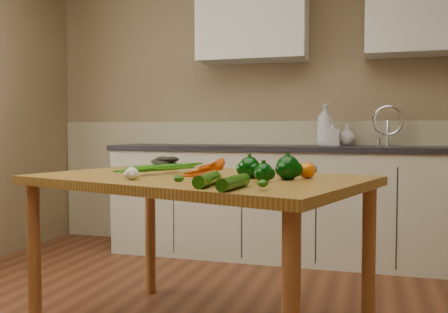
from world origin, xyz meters
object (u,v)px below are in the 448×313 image
object	(u,v)px
zucchini_a	(234,182)
zucchini_b	(207,179)
tomato_b	(288,168)
pepper_a	(249,168)
garlic_bulb	(132,174)
carrot_bunch	(192,168)
pepper_c	(264,173)
soap_bottle_a	(325,125)
table	(199,194)
soap_bottle_b	(333,133)
pepper_b	(288,168)
soap_bottle_c	(347,135)
leafy_greens	(164,158)
tomato_c	(307,170)
tomato_a	(253,168)

from	to	relation	value
zucchini_a	zucchini_b	xyz separation A→B (m)	(-0.13, 0.07, 0.00)
tomato_b	pepper_a	bearing A→B (deg)	-126.63
garlic_bulb	carrot_bunch	bearing A→B (deg)	53.75
carrot_bunch	pepper_c	world-z (taller)	pepper_c
soap_bottle_a	zucchini_a	bearing A→B (deg)	-132.15
table	soap_bottle_a	size ratio (longest dim) A/B	5.09
soap_bottle_b	zucchini_b	bearing A→B (deg)	-111.48
soap_bottle_a	pepper_c	xyz separation A→B (m)	(-0.06, -2.06, -0.22)
soap_bottle_a	pepper_c	size ratio (longest dim) A/B	4.28
pepper_a	tomato_b	size ratio (longest dim) A/B	1.17
soap_bottle_a	carrot_bunch	distance (m)	1.93
pepper_b	pepper_c	xyz separation A→B (m)	(-0.08, -0.13, -0.01)
table	tomato_b	xyz separation A→B (m)	(0.40, 0.14, 0.13)
pepper_b	table	bearing A→B (deg)	170.70
soap_bottle_a	zucchini_b	distance (m)	2.29
soap_bottle_c	leafy_greens	xyz separation A→B (m)	(-0.96, -1.48, -0.13)
soap_bottle_c	pepper_b	size ratio (longest dim) A/B	1.63
garlic_bulb	zucchini_b	xyz separation A→B (m)	(0.39, -0.14, -0.00)
pepper_c	zucchini_a	size ratio (longest dim) A/B	0.35
carrot_bunch	zucchini_b	bearing A→B (deg)	-45.56
pepper_a	pepper_c	xyz separation A→B (m)	(0.09, -0.14, -0.01)
pepper_c	zucchini_a	bearing A→B (deg)	-101.18
soap_bottle_a	tomato_c	world-z (taller)	soap_bottle_a
table	soap_bottle_c	size ratio (longest dim) A/B	10.01
table	soap_bottle_a	xyz separation A→B (m)	(0.42, 1.86, 0.35)
pepper_b	tomato_a	xyz separation A→B (m)	(-0.20, 0.20, -0.02)
soap_bottle_b	zucchini_a	xyz separation A→B (m)	(-0.19, -2.30, -0.17)
pepper_c	tomato_a	bearing A→B (deg)	110.36
soap_bottle_b	leafy_greens	world-z (taller)	soap_bottle_b
garlic_bulb	tomato_a	bearing A→B (deg)	40.79
soap_bottle_a	soap_bottle_b	world-z (taller)	soap_bottle_a
soap_bottle_c	tomato_c	xyz separation A→B (m)	(-0.09, -1.89, -0.14)
carrot_bunch	zucchini_a	distance (m)	0.57
pepper_c	tomato_c	size ratio (longest dim) A/B	0.99
pepper_c	soap_bottle_c	bearing A→B (deg)	83.47
soap_bottle_c	tomato_c	size ratio (longest dim) A/B	2.16
table	leafy_greens	world-z (taller)	leafy_greens
pepper_a	tomato_c	xyz separation A→B (m)	(0.25, 0.07, -0.01)
pepper_b	tomato_b	distance (m)	0.21
pepper_b	tomato_c	xyz separation A→B (m)	(0.07, 0.09, -0.02)
leafy_greens	tomato_a	xyz separation A→B (m)	(0.60, -0.30, -0.02)
soap_bottle_a	soap_bottle_c	distance (m)	0.20
soap_bottle_c	garlic_bulb	world-z (taller)	soap_bottle_c
garlic_bulb	tomato_c	xyz separation A→B (m)	(0.73, 0.28, 0.01)
tomato_b	tomato_a	bearing A→B (deg)	-176.16
tomato_c	zucchini_b	xyz separation A→B (m)	(-0.33, -0.42, -0.01)
garlic_bulb	pepper_b	distance (m)	0.68
pepper_b	tomato_b	bearing A→B (deg)	98.80
table	leafy_greens	size ratio (longest dim) A/B	8.01
tomato_c	zucchini_a	xyz separation A→B (m)	(-0.21, -0.49, -0.01)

